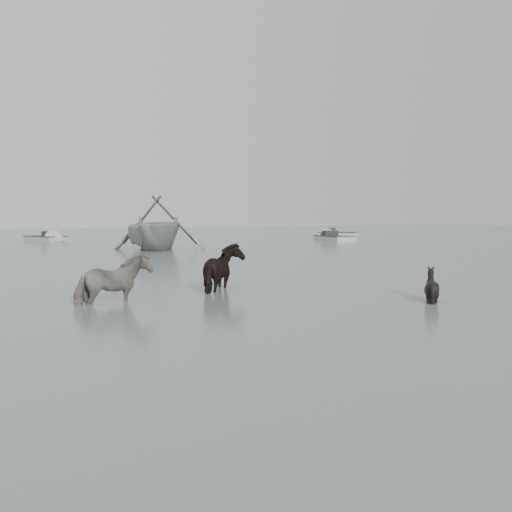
# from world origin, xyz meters

# --- Properties ---
(ground) EXTENTS (140.00, 140.00, 0.00)m
(ground) POSITION_xyz_m (0.00, 0.00, 0.00)
(ground) COLOR #4A5855
(ground) RESTS_ON ground
(pony_pinto) EXTENTS (1.90, 1.29, 1.47)m
(pony_pinto) POSITION_xyz_m (-3.87, 1.47, 0.73)
(pony_pinto) COLOR black
(pony_pinto) RESTS_ON ground
(pony_dark) EXTENTS (1.65, 1.83, 1.59)m
(pony_dark) POSITION_xyz_m (-0.70, 2.45, 0.80)
(pony_dark) COLOR black
(pony_dark) RESTS_ON ground
(pony_black) EXTENTS (1.14, 1.05, 1.12)m
(pony_black) POSITION_xyz_m (2.94, -1.37, 0.56)
(pony_black) COLOR black
(pony_black) RESTS_ON ground
(rowboat_trail) EXTENTS (7.16, 7.59, 3.17)m
(rowboat_trail) POSITION_xyz_m (2.10, 19.53, 1.59)
(rowboat_trail) COLOR #939593
(rowboat_trail) RESTS_ON ground
(boat_small) EXTENTS (2.62, 4.56, 1.66)m
(boat_small) POSITION_xyz_m (1.38, 20.39, 0.83)
(boat_small) COLOR #B3B3AE
(boat_small) RESTS_ON ground
(skiff_port) EXTENTS (1.63, 4.65, 0.75)m
(skiff_port) POSITION_xyz_m (16.61, 24.16, 0.38)
(skiff_port) COLOR #B0B2B0
(skiff_port) RESTS_ON ground
(skiff_mid) EXTENTS (3.58, 5.05, 0.75)m
(skiff_mid) POSITION_xyz_m (-2.80, 32.82, 0.38)
(skiff_mid) COLOR #9FA19F
(skiff_mid) RESTS_ON ground
(skiff_star) EXTENTS (4.40, 4.43, 0.75)m
(skiff_star) POSITION_xyz_m (21.36, 31.01, 0.38)
(skiff_star) COLOR beige
(skiff_star) RESTS_ON ground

